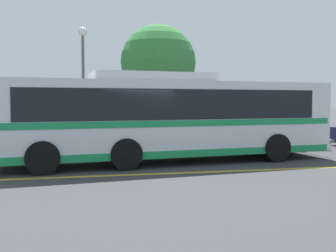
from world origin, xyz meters
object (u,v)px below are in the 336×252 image
parked_car_3 (269,132)px  tree_0 (158,62)px  street_lamp (83,66)px  parked_car_1 (27,138)px  parked_car_2 (159,134)px  transit_bus (168,116)px

parked_car_3 → tree_0: bearing=36.5°
street_lamp → tree_0: tree_0 is taller
parked_car_3 → street_lamp: street_lamp is taller
street_lamp → tree_0: bearing=38.6°
parked_car_1 → street_lamp: 4.67m
parked_car_2 → parked_car_1: bearing=91.8°
street_lamp → tree_0: (4.27, 3.41, 0.57)m
parked_car_1 → parked_car_2: bearing=-90.3°
transit_bus → parked_car_1: (-5.21, 3.35, -0.96)m
tree_0 → parked_car_2: bearing=-100.0°
parked_car_2 → tree_0: (1.09, 6.13, 3.67)m
parked_car_2 → street_lamp: (-3.19, 2.71, 3.11)m
parked_car_2 → street_lamp: size_ratio=0.73×
parked_car_3 → street_lamp: 9.30m
tree_0 → transit_bus: bearing=-98.2°
parked_car_1 → parked_car_2: size_ratio=1.00×
transit_bus → parked_car_2: size_ratio=2.95×
transit_bus → tree_0: size_ratio=1.85×
transit_bus → parked_car_3: size_ratio=2.49×
parked_car_1 → street_lamp: street_lamp is taller
transit_bus → parked_car_2: 3.28m
transit_bus → parked_car_1: bearing=-129.6°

